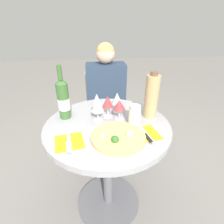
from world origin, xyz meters
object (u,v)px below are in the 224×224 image
chair_behind_diner (106,113)px  seated_diner (107,112)px  wine_bottle (63,99)px  tall_carafe (152,96)px  dining_table (108,148)px  pizza_large (118,137)px

chair_behind_diner → seated_diner: seated_diner is taller
seated_diner → wine_bottle: size_ratio=3.36×
seated_diner → tall_carafe: (0.24, -0.56, 0.40)m
dining_table → pizza_large: bearing=-74.2°
tall_carafe → seated_diner: bearing=113.5°
chair_behind_diner → seated_diner: (-0.00, -0.14, 0.09)m
chair_behind_diner → wine_bottle: 0.86m
pizza_large → seated_diner: bearing=89.3°
dining_table → pizza_large: (0.05, -0.16, 0.21)m
dining_table → tall_carafe: bearing=12.3°
chair_behind_diner → pizza_large: bearing=89.4°
chair_behind_diner → seated_diner: size_ratio=0.73×
chair_behind_diner → dining_table: bearing=85.9°
wine_bottle → tall_carafe: (0.57, -0.05, 0.01)m
dining_table → wine_bottle: (-0.27, 0.12, 0.33)m
dining_table → chair_behind_diner: 0.78m
wine_bottle → tall_carafe: wine_bottle is taller
dining_table → wine_bottle: size_ratio=2.27×
chair_behind_diner → seated_diner: bearing=90.0°
pizza_large → wine_bottle: size_ratio=0.87×
wine_bottle → tall_carafe: size_ratio=1.14×
dining_table → seated_diner: 0.63m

